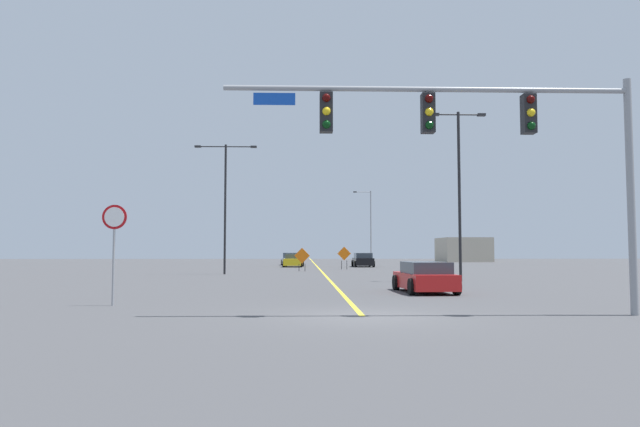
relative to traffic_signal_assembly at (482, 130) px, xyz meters
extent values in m
plane|color=#444447|center=(-3.19, 0.02, -4.87)|extent=(203.61, 203.61, 0.00)
cube|color=yellow|center=(-3.19, 56.58, -4.86)|extent=(0.16, 113.12, 0.01)
cylinder|color=gray|center=(3.95, 0.02, -1.73)|extent=(0.20, 0.20, 6.28)
cylinder|color=gray|center=(-1.44, 0.02, 1.09)|extent=(10.77, 0.14, 0.14)
cube|color=black|center=(1.26, 0.02, 0.44)|extent=(0.34, 0.32, 1.05)
sphere|color=#3A0503|center=(1.26, -0.15, 0.79)|extent=(0.22, 0.22, 0.22)
sphere|color=yellow|center=(1.26, -0.15, 0.44)|extent=(0.22, 0.22, 0.22)
sphere|color=black|center=(1.26, -0.15, 0.09)|extent=(0.22, 0.22, 0.22)
cube|color=black|center=(-1.44, 0.02, 0.44)|extent=(0.34, 0.32, 1.05)
sphere|color=#3A0503|center=(-1.44, -0.15, 0.79)|extent=(0.22, 0.22, 0.22)
sphere|color=yellow|center=(-1.44, -0.15, 0.44)|extent=(0.22, 0.22, 0.22)
sphere|color=black|center=(-1.44, -0.15, 0.09)|extent=(0.22, 0.22, 0.22)
cube|color=black|center=(-4.13, 0.02, 0.44)|extent=(0.34, 0.32, 1.05)
sphere|color=#3A0503|center=(-4.13, -0.15, 0.79)|extent=(0.22, 0.22, 0.22)
sphere|color=yellow|center=(-4.13, -0.15, 0.44)|extent=(0.22, 0.22, 0.22)
sphere|color=black|center=(-4.13, -0.15, 0.09)|extent=(0.22, 0.22, 0.22)
cube|color=#1447B7|center=(-5.49, 0.02, 0.80)|extent=(1.10, 0.03, 0.32)
cylinder|color=gray|center=(-10.57, 3.09, -3.69)|extent=(0.07, 0.07, 2.35)
cylinder|color=#B20F14|center=(-10.57, 3.09, -2.14)|extent=(0.76, 0.03, 0.76)
cylinder|color=white|center=(-10.57, 3.07, -2.14)|extent=(0.61, 0.01, 0.61)
cylinder|color=black|center=(3.88, 16.47, -0.19)|extent=(0.16, 0.16, 9.35)
cylinder|color=black|center=(3.23, 16.47, 4.34)|extent=(1.30, 0.08, 0.08)
cube|color=#262628|center=(2.58, 16.47, 4.34)|extent=(0.44, 0.24, 0.14)
cylinder|color=black|center=(4.53, 16.47, 4.34)|extent=(1.30, 0.08, 0.08)
cube|color=#262628|center=(5.18, 16.47, 4.34)|extent=(0.44, 0.24, 0.14)
cylinder|color=black|center=(-10.29, 26.67, -0.20)|extent=(0.16, 0.16, 9.32)
cylinder|color=black|center=(-11.30, 26.67, 4.31)|extent=(2.01, 0.08, 0.08)
cube|color=#262628|center=(-12.30, 26.67, 4.31)|extent=(0.44, 0.24, 0.14)
cylinder|color=black|center=(-9.29, 26.67, 4.31)|extent=(2.01, 0.08, 0.08)
cube|color=#262628|center=(-8.28, 26.67, 4.31)|extent=(0.44, 0.24, 0.14)
cylinder|color=gray|center=(4.12, 59.74, -0.16)|extent=(0.16, 0.16, 9.41)
cylinder|color=gray|center=(3.09, 59.74, 4.40)|extent=(2.04, 0.08, 0.08)
cube|color=#262628|center=(2.07, 59.74, 4.40)|extent=(0.44, 0.24, 0.14)
cube|color=orange|center=(-4.77, 32.41, -3.60)|extent=(1.27, 0.30, 1.29)
cylinder|color=black|center=(-5.02, 32.46, -4.57)|extent=(0.05, 0.05, 0.60)
cylinder|color=black|center=(-4.53, 32.36, -4.57)|extent=(0.05, 0.05, 0.60)
cube|color=orange|center=(-1.01, 36.84, -3.45)|extent=(1.20, 0.28, 1.22)
cylinder|color=black|center=(-1.24, 36.89, -4.47)|extent=(0.05, 0.05, 0.79)
cylinder|color=black|center=(-0.78, 36.79, -4.47)|extent=(0.05, 0.05, 0.79)
cube|color=black|center=(1.50, 44.89, -4.33)|extent=(1.86, 4.49, 0.74)
cube|color=#333D47|center=(1.50, 44.67, -3.70)|extent=(1.67, 2.67, 0.53)
cylinder|color=black|center=(2.41, 46.47, -4.55)|extent=(0.22, 0.64, 0.64)
cylinder|color=black|center=(0.57, 46.46, -4.55)|extent=(0.22, 0.64, 0.64)
cylinder|color=black|center=(2.43, 43.33, -4.55)|extent=(0.22, 0.64, 0.64)
cylinder|color=black|center=(0.59, 43.32, -4.55)|extent=(0.22, 0.64, 0.64)
cube|color=gold|center=(-5.66, 44.91, -4.36)|extent=(1.99, 4.52, 0.69)
cube|color=#333D47|center=(-5.64, 45.14, -3.78)|extent=(1.71, 2.50, 0.47)
cylinder|color=black|center=(-6.62, 43.41, -4.55)|extent=(0.25, 0.65, 0.64)
cylinder|color=black|center=(-4.86, 43.32, -4.55)|extent=(0.25, 0.65, 0.64)
cylinder|color=black|center=(-6.45, 46.51, -4.55)|extent=(0.25, 0.65, 0.64)
cylinder|color=black|center=(-4.69, 46.42, -4.55)|extent=(0.25, 0.65, 0.64)
cube|color=#B7BABF|center=(-6.12, 52.63, -4.39)|extent=(1.89, 4.14, 0.62)
cube|color=#333D47|center=(-6.12, 52.84, -3.77)|extent=(1.68, 2.34, 0.63)
cylinder|color=black|center=(-7.06, 51.21, -4.55)|extent=(0.23, 0.64, 0.64)
cylinder|color=black|center=(-5.23, 51.18, -4.55)|extent=(0.23, 0.64, 0.64)
cylinder|color=black|center=(-7.01, 54.09, -4.55)|extent=(0.23, 0.64, 0.64)
cylinder|color=black|center=(-5.18, 54.06, -4.55)|extent=(0.23, 0.64, 0.64)
cube|color=red|center=(0.20, 8.45, -4.40)|extent=(1.93, 4.23, 0.61)
cube|color=#333D47|center=(0.21, 8.24, -3.86)|extent=(1.67, 2.54, 0.46)
cylinder|color=black|center=(1.00, 9.94, -4.55)|extent=(0.25, 0.65, 0.64)
cylinder|color=black|center=(-0.73, 9.86, -4.55)|extent=(0.25, 0.65, 0.64)
cylinder|color=black|center=(1.13, 7.03, -4.55)|extent=(0.25, 0.65, 0.64)
cylinder|color=black|center=(-0.60, 6.95, -4.55)|extent=(0.25, 0.65, 0.64)
cube|color=#B2A893|center=(19.45, 71.76, -3.07)|extent=(6.79, 8.08, 3.58)
camera|label=1|loc=(-4.75, -15.02, -3.17)|focal=32.61mm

